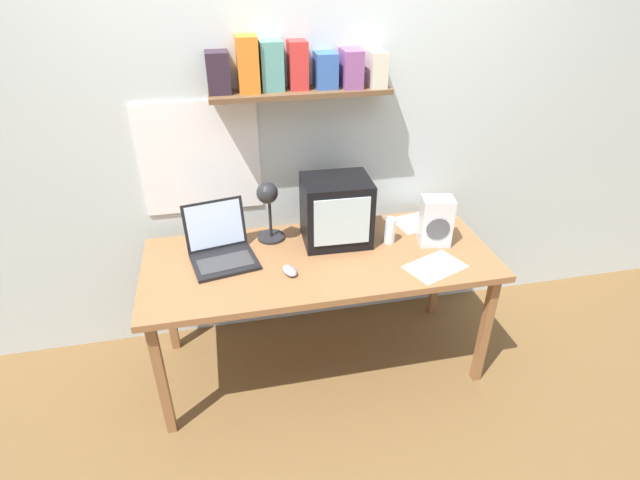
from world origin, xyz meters
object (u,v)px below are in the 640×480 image
loose_paper_near_monitor (419,222)px  juice_glass (390,232)px  computer_mouse (290,271)px  open_notebook (435,267)px  space_heater (436,221)px  crt_monitor (336,211)px  desk_lamp (268,203)px  laptop (220,246)px  corner_desk (320,266)px

loose_paper_near_monitor → juice_glass: bearing=-144.3°
computer_mouse → open_notebook: 0.72m
space_heater → loose_paper_near_monitor: size_ratio=0.86×
crt_monitor → loose_paper_near_monitor: 0.55m
crt_monitor → desk_lamp: bearing=175.0°
crt_monitor → computer_mouse: 0.43m
computer_mouse → juice_glass: bearing=17.7°
open_notebook → crt_monitor: bearing=139.3°
desk_lamp → open_notebook: (0.77, -0.40, -0.24)m
loose_paper_near_monitor → open_notebook: size_ratio=0.92×
crt_monitor → open_notebook: (0.42, -0.36, -0.17)m
loose_paper_near_monitor → open_notebook: same height
juice_glass → loose_paper_near_monitor: (0.24, 0.17, -0.06)m
laptop → loose_paper_near_monitor: bearing=-4.1°
juice_glass → computer_mouse: size_ratio=1.21×
laptop → juice_glass: size_ratio=2.58×
loose_paper_near_monitor → open_notebook: 0.46m
crt_monitor → juice_glass: crt_monitor is taller
computer_mouse → loose_paper_near_monitor: computer_mouse is taller
juice_glass → space_heater: space_heater is taller
crt_monitor → loose_paper_near_monitor: size_ratio=1.17×
crt_monitor → juice_glass: 0.31m
computer_mouse → crt_monitor: bearing=41.9°
laptop → loose_paper_near_monitor: size_ratio=1.20×
desk_lamp → open_notebook: size_ratio=1.08×
desk_lamp → open_notebook: bearing=-15.4°
desk_lamp → loose_paper_near_monitor: size_ratio=1.17×
laptop → open_notebook: size_ratio=1.10×
juice_glass → desk_lamp: bearing=168.6°
corner_desk → desk_lamp: size_ratio=4.98×
corner_desk → laptop: 0.52m
corner_desk → juice_glass: (0.39, 0.07, 0.12)m
corner_desk → open_notebook: size_ratio=5.37×
desk_lamp → open_notebook: 0.90m
crt_monitor → desk_lamp: size_ratio=1.00×
laptop → space_heater: 1.12m
crt_monitor → juice_glass: bearing=-14.9°
space_heater → loose_paper_near_monitor: space_heater is taller
space_heater → open_notebook: space_heater is taller
juice_glass → open_notebook: juice_glass is taller
desk_lamp → loose_paper_near_monitor: desk_lamp is taller
space_heater → juice_glass: bearing=176.5°
corner_desk → open_notebook: 0.58m
crt_monitor → laptop: (-0.61, -0.04, -0.11)m
desk_lamp → space_heater: bearing=0.2°
crt_monitor → loose_paper_near_monitor: crt_monitor is taller
space_heater → open_notebook: (-0.08, -0.22, -0.13)m
corner_desk → loose_paper_near_monitor: 0.68m
juice_glass → open_notebook: 0.32m
laptop → computer_mouse: bearing=-45.7°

